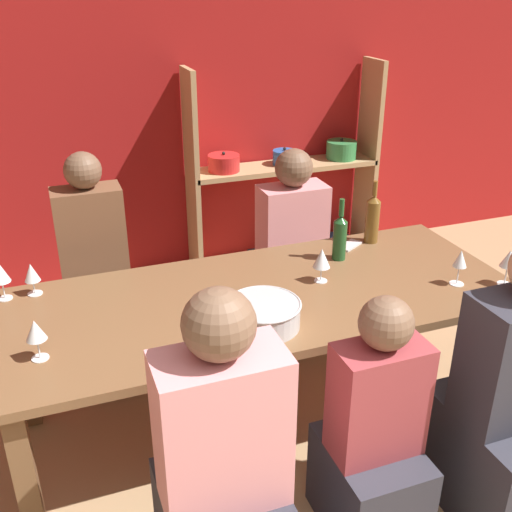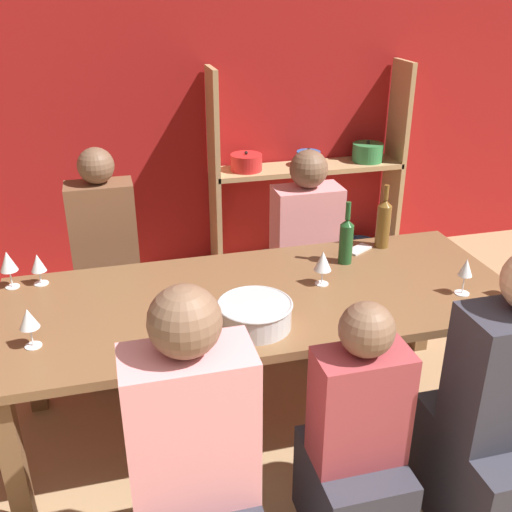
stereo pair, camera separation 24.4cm
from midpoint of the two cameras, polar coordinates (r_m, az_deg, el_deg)
The scene contains 17 objects.
wall_back_red at distance 4.30m, azimuth -4.18°, elevation 15.75°, with size 8.80×0.06×2.70m.
shelf_unit at distance 4.53m, azimuth 6.88°, elevation 5.87°, with size 1.43×0.30×1.51m.
dining_table at distance 2.78m, azimuth 3.05°, elevation -5.20°, with size 2.34×0.95×0.73m.
mixing_bowl at distance 2.47m, azimuth 2.74°, elevation -5.58°, with size 0.31×0.31×0.11m.
wine_bottle_green at distance 3.04m, azimuth 10.87°, elevation 1.50°, with size 0.07×0.07×0.32m.
wine_bottle_dark at distance 3.26m, azimuth 14.16°, elevation 3.09°, with size 0.08×0.08×0.35m.
wine_glass_empty_a at distance 2.92m, azimuth -20.39°, elevation -0.58°, with size 0.08×0.08×0.18m.
wine_glass_empty_b at distance 2.80m, azimuth 8.88°, elevation -0.57°, with size 0.08×0.08×0.17m.
wine_glass_red_a at distance 2.43m, azimuth -18.19°, elevation -5.87°, with size 0.08×0.08×0.17m.
wine_glass_white_a at distance 2.89m, azimuth 21.67°, elevation -1.22°, with size 0.07×0.07×0.17m.
wine_glass_white_b at distance 2.92m, azimuth -17.84°, elevation -0.78°, with size 0.07×0.07×0.15m.
cell_phone at distance 3.24m, azimuth 11.91°, elevation 0.59°, with size 0.16×0.14×0.01m.
person_near_a at distance 2.17m, azimuth -2.40°, elevation -21.84°, with size 0.41×0.51×1.25m.
person_far_a at distance 3.74m, azimuth 6.56°, elevation -0.80°, with size 0.40×0.50×1.15m.
person_near_b at distance 2.62m, azimuth 24.84°, elevation -15.32°, with size 0.44×0.55×1.23m.
person_far_b at distance 3.46m, azimuth -11.83°, elevation -2.62°, with size 0.35×0.44×1.25m.
person_near_c at distance 2.44m, azimuth 12.41°, elevation -18.35°, with size 0.34×0.43×1.06m.
Camera 2 is at (-0.66, -0.37, 2.05)m, focal length 42.00 mm.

